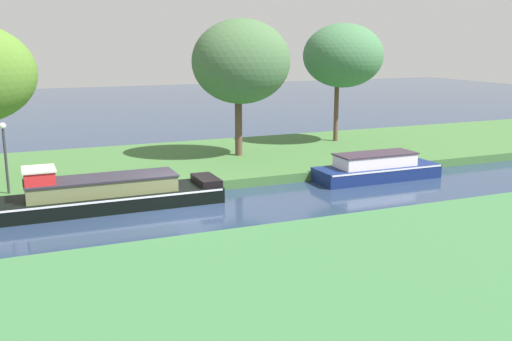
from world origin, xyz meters
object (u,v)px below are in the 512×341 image
(willow_tree_right, at_px, (343,56))
(lamp_post, at_px, (5,149))
(black_narrowboat, at_px, (107,194))
(mooring_post_far, at_px, (343,161))
(navy_barge, at_px, (376,168))
(mooring_post_near, at_px, (52,183))
(willow_tree_centre, at_px, (241,62))

(willow_tree_right, relative_size, lamp_post, 2.44)
(black_narrowboat, height_order, mooring_post_far, black_narrowboat)
(navy_barge, bearing_deg, mooring_post_far, 127.18)
(mooring_post_far, bearing_deg, navy_barge, -52.82)
(lamp_post, height_order, mooring_post_near, lamp_post)
(mooring_post_near, bearing_deg, black_narrowboat, -35.00)
(mooring_post_near, xyz_separation_m, mooring_post_far, (12.60, 0.00, -0.16))
(lamp_post, bearing_deg, black_narrowboat, -31.52)
(mooring_post_near, bearing_deg, willow_tree_right, 19.70)
(black_narrowboat, bearing_deg, willow_tree_centre, 35.33)
(willow_tree_right, height_order, mooring_post_near, willow_tree_right)
(black_narrowboat, height_order, willow_tree_right, willow_tree_right)
(navy_barge, height_order, mooring_post_near, mooring_post_near)
(black_narrowboat, distance_m, willow_tree_centre, 10.12)
(willow_tree_right, bearing_deg, mooring_post_far, -120.17)
(lamp_post, bearing_deg, navy_barge, -7.72)
(navy_barge, bearing_deg, black_narrowboat, 180.00)
(willow_tree_centre, bearing_deg, navy_barge, -50.35)
(willow_tree_centre, height_order, mooring_post_near, willow_tree_centre)
(black_narrowboat, relative_size, willow_tree_centre, 1.23)
(black_narrowboat, xyz_separation_m, mooring_post_near, (-1.82, 1.28, 0.30))
(willow_tree_centre, relative_size, lamp_post, 2.48)
(navy_barge, relative_size, willow_tree_right, 0.87)
(lamp_post, bearing_deg, mooring_post_far, -3.10)
(black_narrowboat, xyz_separation_m, mooring_post_far, (10.77, 1.28, 0.14))
(navy_barge, relative_size, willow_tree_centre, 0.86)
(black_narrowboat, relative_size, lamp_post, 3.06)
(lamp_post, distance_m, mooring_post_near, 2.11)
(lamp_post, bearing_deg, mooring_post_near, -26.93)
(willow_tree_centre, xyz_separation_m, mooring_post_far, (3.38, -3.97, -4.35))
(lamp_post, relative_size, mooring_post_far, 4.77)
(black_narrowboat, xyz_separation_m, lamp_post, (-3.33, 2.04, 1.57))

